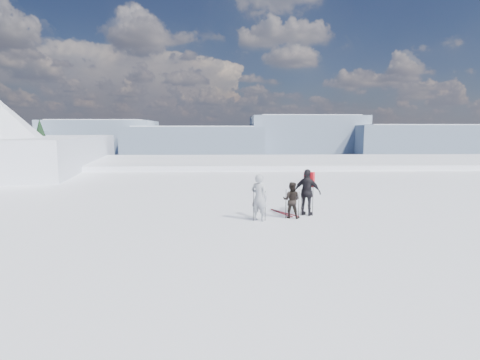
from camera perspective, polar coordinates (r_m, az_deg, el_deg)
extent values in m
plane|color=white|center=(74.35, -0.41, -8.99)|extent=(220.00, 208.01, 71.62)
cube|color=white|center=(42.52, 0.71, -6.26)|extent=(180.00, 16.00, 14.00)
plane|color=#222F4E|center=(303.13, -1.63, 1.15)|extent=(820.00, 820.00, 0.00)
cube|color=slate|center=(506.64, -20.30, 5.86)|extent=(130.00, 80.00, 46.00)
cube|color=white|center=(506.62, -20.40, 8.12)|extent=(110.50, 70.00, 8.00)
cube|color=slate|center=(453.09, -6.86, 5.62)|extent=(160.00, 80.00, 38.00)
cube|color=white|center=(452.85, -6.89, 7.64)|extent=(136.00, 70.00, 8.00)
cube|color=slate|center=(492.00, 10.01, 6.52)|extent=(140.00, 80.00, 52.00)
cube|color=white|center=(492.18, 10.08, 9.20)|extent=(119.00, 70.00, 8.00)
cube|color=slate|center=(507.57, 25.30, 5.27)|extent=(160.00, 80.00, 40.00)
cube|color=white|center=(507.40, 25.41, 7.18)|extent=(136.00, 70.00, 8.00)
cube|color=#2D2B28|center=(52.85, -24.40, -6.99)|extent=(21.55, 17.87, 14.25)
cone|color=black|center=(46.60, -22.11, -1.22)|extent=(5.60, 5.60, 10.00)
cone|color=black|center=(50.59, -27.81, 0.83)|extent=(7.28, 7.28, 13.00)
cone|color=black|center=(48.51, -30.33, -0.78)|extent=(6.16, 6.16, 11.00)
cone|color=black|center=(53.76, -29.74, 0.51)|extent=(6.72, 6.72, 12.00)
cone|color=black|center=(45.43, -25.37, -0.97)|extent=(6.16, 6.16, 11.00)
cone|color=black|center=(49.73, -22.01, -0.69)|extent=(5.60, 5.60, 10.00)
imported|color=#959AA3|center=(15.14, 2.92, -2.67)|extent=(0.83, 0.76, 1.91)
imported|color=black|center=(15.76, 7.84, -3.05)|extent=(0.89, 0.79, 1.52)
imported|color=black|center=(16.30, 10.22, -1.88)|extent=(1.27, 0.99, 2.01)
cube|color=red|center=(16.38, 10.57, 2.82)|extent=(0.49, 0.42, 0.64)
cylinder|color=black|center=(15.15, 2.06, -3.73)|extent=(0.02, 0.02, 1.35)
cylinder|color=black|center=(15.21, 3.87, -3.95)|extent=(0.02, 0.02, 1.22)
cylinder|color=black|center=(15.65, 7.00, -3.65)|extent=(0.02, 0.02, 1.23)
cylinder|color=black|center=(15.75, 8.95, -3.78)|extent=(0.02, 0.02, 1.14)
cylinder|color=black|center=(16.28, 9.32, -3.42)|extent=(0.02, 0.02, 1.14)
cylinder|color=black|center=(16.31, 11.03, -3.18)|extent=(0.02, 0.02, 1.29)
cube|color=black|center=(16.75, 6.31, -5.00)|extent=(0.77, 1.59, 0.03)
cube|color=black|center=(16.77, 6.78, -4.99)|extent=(1.05, 1.44, 0.03)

